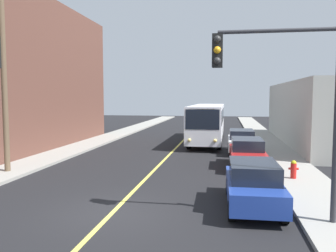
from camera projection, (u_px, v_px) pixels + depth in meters
The scene contains 11 objects.
ground_plane at pixel (113, 212), 11.63m from camera, with size 120.00×120.00×0.00m, color black.
sidewalk_left at pixel (56, 155), 22.65m from camera, with size 2.50×90.00×0.15m, color gray.
sidewalk_right at pixel (286, 162), 20.25m from camera, with size 2.50×90.00×0.15m, color gray.
lane_stripe_center at pixel (176, 148), 26.37m from camera, with size 0.16×60.00×0.01m, color #D8CC4C.
city_bus at pixel (208, 121), 29.62m from camera, with size 2.66×12.18×3.20m.
parked_car_blue at pixel (253, 184), 12.13m from camera, with size 1.90×4.44×1.62m.
parked_car_red at pixel (247, 153), 18.96m from camera, with size 1.87×4.43×1.62m.
parked_car_white at pixel (241, 141), 24.04m from camera, with size 1.83×4.41×1.62m.
utility_pole_near at pixel (3, 41), 16.94m from camera, with size 2.40×0.28×11.91m.
traffic_signal_right_corner at pixel (283, 83), 10.23m from camera, with size 3.75×0.48×6.00m.
fire_hydrant at pixel (294, 169), 15.85m from camera, with size 0.44×0.26×0.84m.
Camera 1 is at (3.72, -10.88, 3.89)m, focal length 36.79 mm.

